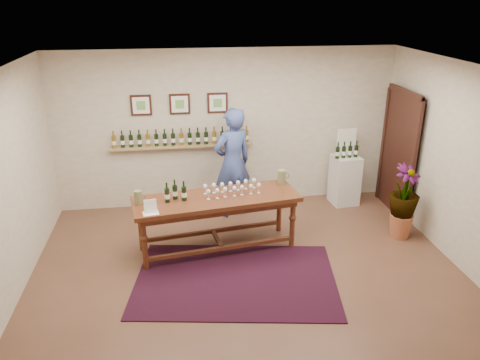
{
  "coord_description": "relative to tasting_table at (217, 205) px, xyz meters",
  "views": [
    {
      "loc": [
        -0.91,
        -5.48,
        3.66
      ],
      "look_at": [
        0.0,
        0.8,
        1.1
      ],
      "focal_mm": 35.0,
      "sensor_mm": 36.0,
      "label": 1
    }
  ],
  "objects": [
    {
      "name": "ground",
      "position": [
        0.35,
        -0.77,
        -0.73
      ],
      "size": [
        6.0,
        6.0,
        0.0
      ],
      "primitive_type": "plane",
      "color": "brown",
      "rests_on": "ground"
    },
    {
      "name": "rug",
      "position": [
        0.16,
        -0.87,
        -0.73
      ],
      "size": [
        2.97,
        2.22,
        0.01
      ],
      "primitive_type": "cube",
      "rotation": [
        0.0,
        0.0,
        -0.16
      ],
      "color": "#3F0B13",
      "rests_on": "ground"
    },
    {
      "name": "room_shell",
      "position": [
        2.47,
        1.09,
        0.39
      ],
      "size": [
        6.0,
        6.0,
        6.0
      ],
      "color": "beige",
      "rests_on": "ground"
    },
    {
      "name": "tasting_table",
      "position": [
        0.0,
        0.0,
        0.0
      ],
      "size": [
        2.52,
        1.12,
        0.86
      ],
      "rotation": [
        0.0,
        0.0,
        0.15
      ],
      "color": "#401710",
      "rests_on": "ground"
    },
    {
      "name": "potted_plant",
      "position": [
        2.93,
        -0.04,
        -0.12
      ],
      "size": [
        0.76,
        0.76,
        1.05
      ],
      "rotation": [
        0.0,
        0.0,
        0.54
      ],
      "color": "#A35736",
      "rests_on": "ground"
    },
    {
      "name": "pitcher_right",
      "position": [
        1.06,
        0.35,
        0.25
      ],
      "size": [
        0.15,
        0.15,
        0.23
      ],
      "primitive_type": null,
      "rotation": [
        0.0,
        0.0,
        -0.01
      ],
      "color": "olive",
      "rests_on": "tasting_table"
    },
    {
      "name": "table_glasses",
      "position": [
        0.24,
        0.09,
        0.21
      ],
      "size": [
        1.22,
        0.47,
        0.16
      ],
      "primitive_type": null,
      "rotation": [
        0.0,
        0.0,
        0.17
      ],
      "color": "white",
      "rests_on": "tasting_table"
    },
    {
      "name": "table_bottles",
      "position": [
        -0.59,
        -0.02,
        0.28
      ],
      "size": [
        0.3,
        0.19,
        0.3
      ],
      "primitive_type": null,
      "rotation": [
        0.0,
        0.0,
        0.09
      ],
      "color": "black",
      "rests_on": "tasting_table"
    },
    {
      "name": "person",
      "position": [
        0.39,
        1.16,
        0.22
      ],
      "size": [
        0.82,
        0.69,
        1.92
      ],
      "primitive_type": "imported",
      "rotation": [
        0.0,
        0.0,
        3.54
      ],
      "color": "#3D4F90",
      "rests_on": "ground"
    },
    {
      "name": "pedestal_bottles",
      "position": [
        2.46,
        1.29,
        0.33
      ],
      "size": [
        0.31,
        0.11,
        0.3
      ],
      "primitive_type": null,
      "rotation": [
        0.0,
        0.0,
        0.11
      ],
      "color": "black",
      "rests_on": "display_pedestal"
    },
    {
      "name": "display_pedestal",
      "position": [
        2.49,
        1.35,
        -0.28
      ],
      "size": [
        0.5,
        0.5,
        0.91
      ],
      "primitive_type": "cube",
      "rotation": [
        0.0,
        0.0,
        0.11
      ],
      "color": "silver",
      "rests_on": "ground"
    },
    {
      "name": "pitcher_left",
      "position": [
        -1.12,
        -0.08,
        0.23
      ],
      "size": [
        0.16,
        0.16,
        0.2
      ],
      "primitive_type": null,
      "rotation": [
        0.0,
        0.0,
        0.3
      ],
      "color": "olive",
      "rests_on": "tasting_table"
    },
    {
      "name": "menu_card",
      "position": [
        -0.94,
        -0.4,
        0.23
      ],
      "size": [
        0.23,
        0.18,
        0.19
      ],
      "primitive_type": "cube",
      "rotation": [
        0.0,
        0.0,
        0.16
      ],
      "color": "white",
      "rests_on": "tasting_table"
    },
    {
      "name": "info_sign",
      "position": [
        2.5,
        1.47,
        0.43
      ],
      "size": [
        0.37,
        0.06,
        0.51
      ],
      "primitive_type": "cube",
      "rotation": [
        0.0,
        0.0,
        0.11
      ],
      "color": "white",
      "rests_on": "display_pedestal"
    }
  ]
}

